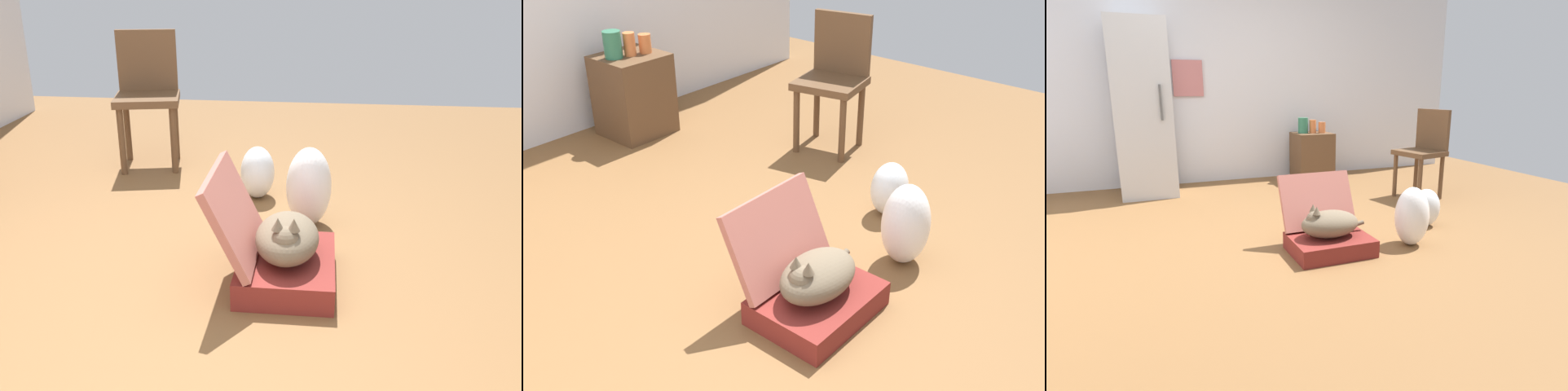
% 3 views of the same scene
% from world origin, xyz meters
% --- Properties ---
extents(ground_plane, '(7.68, 7.68, 0.00)m').
position_xyz_m(ground_plane, '(0.00, 0.00, 0.00)').
color(ground_plane, brown).
rests_on(ground_plane, ground).
extents(wall_back, '(6.40, 0.15, 2.60)m').
position_xyz_m(wall_back, '(-0.00, 2.26, 1.30)').
color(wall_back, silver).
rests_on(wall_back, ground).
extents(suitcase_base, '(0.56, 0.43, 0.12)m').
position_xyz_m(suitcase_base, '(0.19, -0.48, 0.06)').
color(suitcase_base, maroon).
rests_on(suitcase_base, ground).
extents(suitcase_lid, '(0.56, 0.21, 0.40)m').
position_xyz_m(suitcase_lid, '(0.19, -0.25, 0.32)').
color(suitcase_lid, '#B26356').
rests_on(suitcase_lid, suitcase_base).
extents(cat, '(0.50, 0.28, 0.24)m').
position_xyz_m(cat, '(0.18, -0.48, 0.22)').
color(cat, brown).
rests_on(cat, suitcase_base).
extents(plastic_bag_white, '(0.25, 0.24, 0.44)m').
position_xyz_m(plastic_bag_white, '(0.82, -0.56, 0.22)').
color(plastic_bag_white, white).
rests_on(plastic_bag_white, ground).
extents(plastic_bag_clear, '(0.24, 0.21, 0.32)m').
position_xyz_m(plastic_bag_clear, '(1.19, -0.23, 0.16)').
color(plastic_bag_clear, silver).
rests_on(plastic_bag_clear, ground).
extents(refrigerator, '(0.56, 0.65, 1.81)m').
position_xyz_m(refrigerator, '(-0.95, 1.80, 0.91)').
color(refrigerator, '#B7BABC').
rests_on(refrigerator, ground).
extents(side_table, '(0.46, 0.43, 0.59)m').
position_xyz_m(side_table, '(1.00, 1.85, 0.30)').
color(side_table, brown).
rests_on(side_table, ground).
extents(vase_tall, '(0.13, 0.13, 0.19)m').
position_xyz_m(vase_tall, '(0.89, 1.87, 0.69)').
color(vase_tall, '#2D7051').
rests_on(vase_tall, side_table).
extents(vase_short, '(0.09, 0.09, 0.13)m').
position_xyz_m(vase_short, '(1.12, 1.81, 0.66)').
color(vase_short, '#CC6B38').
rests_on(vase_short, side_table).
extents(vase_round, '(0.08, 0.08, 0.16)m').
position_xyz_m(vase_round, '(1.00, 1.83, 0.67)').
color(vase_round, '#CC6B38').
rests_on(vase_round, side_table).
extents(chair, '(0.48, 0.50, 0.92)m').
position_xyz_m(chair, '(1.76, 0.60, 0.52)').
color(chair, brown).
rests_on(chair, ground).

